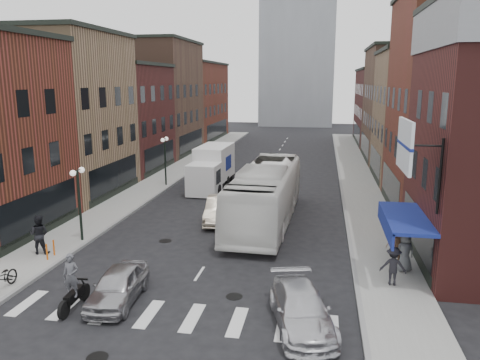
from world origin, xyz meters
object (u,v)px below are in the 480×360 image
motorcycle_rider (72,284)px  sedan_left_near (118,286)px  curb_car (301,309)px  box_truck (212,168)px  ped_right_a (393,266)px  bike_rack (50,250)px  sedan_left_far (220,209)px  ped_right_b (397,247)px  streetlamp_far (165,152)px  transit_bus (266,194)px  streetlamp_near (79,191)px  billboard_sign (407,147)px  parked_bicycle (2,279)px  ped_right_c (405,252)px  ped_left_solo (39,234)px

motorcycle_rider → sedan_left_near: (1.42, 0.92, -0.37)m
motorcycle_rider → curb_car: size_ratio=0.48×
box_truck → ped_right_a: bearing=-53.5°
bike_rack → curb_car: curb_car is taller
sedan_left_far → ped_right_b: (9.77, -5.79, 0.23)m
bike_rack → motorcycle_rider: motorcycle_rider is taller
streetlamp_far → transit_bus: streetlamp_far is taller
streetlamp_near → streetlamp_far: (0.00, 14.00, 0.00)m
ped_right_b → box_truck: bearing=-45.7°
streetlamp_far → sedan_left_far: streetlamp_far is taller
billboard_sign → streetlamp_far: billboard_sign is taller
ped_right_b → parked_bicycle: bearing=23.3°
box_truck → bike_rack: bearing=-102.2°
motorcycle_rider → parked_bicycle: (-3.62, 0.77, -0.40)m
streetlamp_near → sedan_left_far: bearing=37.8°
streetlamp_far → bike_rack: bearing=-90.7°
ped_right_c → motorcycle_rider: bearing=5.4°
ped_right_b → billboard_sign: bearing=86.6°
sedan_left_far → ped_right_a: size_ratio=2.81×
ped_left_solo → billboard_sign: bearing=167.8°
streetlamp_far → ped_right_b: size_ratio=2.39×
streetlamp_near → sedan_left_near: (4.94, -6.24, -2.22)m
transit_bus → sedan_left_far: 3.03m
ped_right_c → sedan_left_far: bearing=-51.5°
motorcycle_rider → transit_bus: transit_bus is taller
ped_left_solo → ped_right_b: bearing=177.2°
billboard_sign → sedan_left_far: 13.83m
ped_left_solo → ped_right_c: (17.65, 0.87, -0.07)m
curb_car → ped_right_c: bearing=37.3°
box_truck → ped_left_solo: bearing=-105.3°
sedan_left_far → billboard_sign: bearing=-49.2°
billboard_sign → sedan_left_far: size_ratio=0.78×
motorcycle_rider → ped_right_a: (12.36, 4.16, -0.07)m
box_truck → ped_right_a: size_ratio=4.64×
streetlamp_far → sedan_left_far: (6.60, -8.88, -2.13)m
ped_right_a → ped_right_b: (0.49, 2.33, 0.02)m
billboard_sign → curb_car: bearing=-137.9°
ped_right_a → bike_rack: bearing=5.6°
bike_rack → curb_car: 13.10m
sedan_left_near → parked_bicycle: bearing=178.1°
bike_rack → parked_bicycle: parked_bicycle is taller
ped_left_solo → ped_right_a: bearing=169.4°
ped_right_a → motorcycle_rider: bearing=25.3°
box_truck → ped_left_solo: size_ratio=3.93×
motorcycle_rider → ped_right_a: motorcycle_rider is taller
billboard_sign → bike_rack: 17.14m
box_truck → ped_right_c: (12.69, -15.49, -0.60)m
streetlamp_near → ped_right_a: 16.27m
streetlamp_near → sedan_left_near: size_ratio=1.01×
bike_rack → box_truck: size_ratio=0.10×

